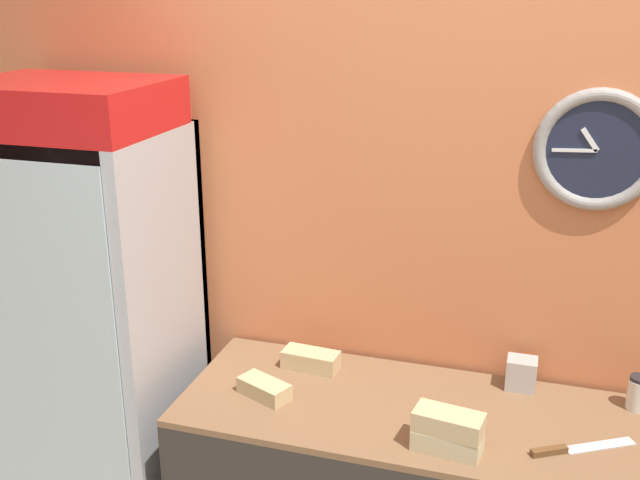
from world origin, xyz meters
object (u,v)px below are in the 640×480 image
object	(u,v)px
condiment_jar	(638,393)
napkin_dispenser	(521,373)
sandwich_flat_left	(264,389)
sandwich_stack_middle	(448,422)
sandwich_flat_right	(311,360)
chefs_knife	(568,449)
sandwich_stack_bottom	(447,441)
beverage_cooler	(98,305)

from	to	relation	value
condiment_jar	napkin_dispenser	size ratio (longest dim) A/B	1.06
sandwich_flat_left	sandwich_stack_middle	bearing A→B (deg)	-11.36
sandwich_flat_left	sandwich_flat_right	xyz separation A→B (m)	(0.10, 0.25, 0.01)
sandwich_flat_left	condiment_jar	xyz separation A→B (m)	(1.30, 0.31, 0.03)
chefs_knife	condiment_jar	bearing A→B (deg)	55.71
sandwich_stack_middle	condiment_jar	world-z (taller)	sandwich_stack_middle
sandwich_stack_bottom	napkin_dispenser	size ratio (longest dim) A/B	1.95
sandwich_stack_middle	sandwich_flat_left	size ratio (longest dim) A/B	1.07
beverage_cooler	condiment_jar	distance (m)	2.09
condiment_jar	chefs_knife	bearing A→B (deg)	-124.29
sandwich_flat_right	napkin_dispenser	distance (m)	0.80
sandwich_flat_left	chefs_knife	bearing A→B (deg)	-1.54
beverage_cooler	sandwich_stack_middle	world-z (taller)	beverage_cooler
beverage_cooler	sandwich_stack_bottom	xyz separation A→B (m)	(1.47, -0.28, -0.17)
condiment_jar	napkin_dispenser	distance (m)	0.41
sandwich_flat_left	napkin_dispenser	xyz separation A→B (m)	(0.90, 0.34, 0.03)
sandwich_flat_left	napkin_dispenser	size ratio (longest dim) A/B	1.83
chefs_knife	beverage_cooler	bearing A→B (deg)	174.72
sandwich_stack_middle	sandwich_flat_right	xyz separation A→B (m)	(-0.59, 0.39, -0.07)
sandwich_stack_bottom	chefs_knife	bearing A→B (deg)	16.18
sandwich_flat_left	sandwich_flat_right	world-z (taller)	sandwich_flat_right
sandwich_stack_bottom	sandwich_flat_left	world-z (taller)	sandwich_stack_bottom
chefs_knife	condiment_jar	world-z (taller)	condiment_jar
sandwich_stack_middle	sandwich_flat_right	bearing A→B (deg)	146.51
condiment_jar	napkin_dispenser	xyz separation A→B (m)	(-0.40, 0.03, -0.00)
sandwich_stack_bottom	napkin_dispenser	distance (m)	0.52
beverage_cooler	sandwich_stack_bottom	distance (m)	1.50
sandwich_flat_right	chefs_knife	bearing A→B (deg)	-16.17
sandwich_stack_bottom	napkin_dispenser	world-z (taller)	napkin_dispenser
sandwich_stack_bottom	sandwich_flat_left	xyz separation A→B (m)	(-0.69, 0.14, -0.00)
sandwich_flat_left	napkin_dispenser	distance (m)	0.96
napkin_dispenser	sandwich_flat_left	bearing A→B (deg)	-159.32
chefs_knife	condiment_jar	xyz separation A→B (m)	(0.23, 0.34, 0.05)
sandwich_stack_bottom	sandwich_flat_right	world-z (taller)	sandwich_flat_right
sandwich_stack_bottom	napkin_dispenser	bearing A→B (deg)	66.50
sandwich_flat_left	sandwich_flat_right	distance (m)	0.27
sandwich_stack_bottom	condiment_jar	distance (m)	0.76
sandwich_stack_middle	sandwich_flat_left	world-z (taller)	sandwich_stack_middle
sandwich_stack_bottom	sandwich_flat_right	xyz separation A→B (m)	(-0.59, 0.39, 0.00)
sandwich_stack_bottom	condiment_jar	bearing A→B (deg)	36.42
sandwich_flat_left	sandwich_flat_right	size ratio (longest dim) A/B	0.97
sandwich_stack_middle	napkin_dispenser	world-z (taller)	sandwich_stack_middle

